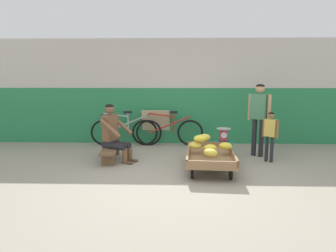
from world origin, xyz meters
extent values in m
plane|color=gray|center=(0.00, 0.00, 0.00)|extent=(80.00, 80.00, 0.00)
cube|color=#287F4C|center=(0.00, 2.97, 0.70)|extent=(16.00, 0.30, 1.41)
cube|color=beige|center=(0.00, 2.97, 2.01)|extent=(16.00, 0.30, 1.20)
cube|color=#8E6B47|center=(0.60, 0.67, 0.23)|extent=(0.94, 1.49, 0.05)
cube|color=#8E6B47|center=(0.20, 0.70, 0.31)|extent=(0.14, 1.44, 0.10)
cube|color=#8E6B47|center=(1.00, 0.64, 0.31)|extent=(0.14, 1.44, 0.10)
cube|color=#8E6B47|center=(0.65, 1.37, 0.31)|extent=(0.84, 0.10, 0.10)
cube|color=#8E6B47|center=(0.55, -0.03, 0.31)|extent=(0.84, 0.10, 0.10)
cylinder|color=black|center=(0.32, 1.20, 0.09)|extent=(0.06, 0.18, 0.18)
cylinder|color=black|center=(0.95, 1.15, 0.09)|extent=(0.06, 0.18, 0.18)
cylinder|color=black|center=(0.25, 0.19, 0.09)|extent=(0.06, 0.18, 0.18)
cylinder|color=black|center=(0.88, 0.15, 0.09)|extent=(0.06, 0.18, 0.18)
ellipsoid|color=yellow|center=(0.88, 0.73, 0.42)|extent=(0.26, 0.21, 0.13)
ellipsoid|color=yellow|center=(0.34, 0.77, 0.42)|extent=(0.30, 0.28, 0.13)
ellipsoid|color=yellow|center=(0.59, 0.57, 0.42)|extent=(0.29, 0.25, 0.13)
ellipsoid|color=gold|center=(0.55, 0.24, 0.42)|extent=(0.30, 0.29, 0.13)
ellipsoid|color=yellow|center=(0.42, 0.74, 0.56)|extent=(0.27, 0.23, 0.13)
ellipsoid|color=yellow|center=(0.51, 0.90, 0.55)|extent=(0.29, 0.26, 0.13)
cube|color=brown|center=(-1.34, 1.24, 0.24)|extent=(0.39, 1.12, 0.05)
cube|color=brown|center=(-1.38, 1.62, 0.11)|extent=(0.25, 0.10, 0.22)
cube|color=brown|center=(-1.31, 0.86, 0.11)|extent=(0.25, 0.10, 0.22)
cylinder|color=brown|center=(-0.94, 1.16, 0.14)|extent=(0.10, 0.10, 0.27)
cube|color=#4C3D2D|center=(-0.89, 1.13, 0.02)|extent=(0.24, 0.17, 0.04)
cylinder|color=#232328|center=(-1.12, 1.24, 0.32)|extent=(0.42, 0.28, 0.13)
cylinder|color=brown|center=(-1.02, 0.99, 0.14)|extent=(0.10, 0.10, 0.27)
cube|color=#4C3D2D|center=(-0.96, 0.97, 0.02)|extent=(0.24, 0.17, 0.04)
cylinder|color=#232328|center=(-1.20, 1.07, 0.32)|extent=(0.42, 0.28, 0.13)
cube|color=#232328|center=(-1.34, 1.24, 0.34)|extent=(0.32, 0.35, 0.14)
cube|color=brown|center=(-1.34, 1.24, 0.67)|extent=(0.30, 0.37, 0.52)
cylinder|color=brown|center=(-1.12, 1.35, 0.70)|extent=(0.46, 0.26, 0.36)
cylinder|color=brown|center=(-1.28, 0.99, 0.70)|extent=(0.46, 0.26, 0.36)
sphere|color=brown|center=(-1.34, 1.24, 1.05)|extent=(0.19, 0.19, 0.19)
ellipsoid|color=black|center=(-1.34, 1.24, 1.10)|extent=(0.17, 0.17, 0.09)
cube|color=#19847F|center=(1.00, 1.67, 0.15)|extent=(0.36, 0.28, 0.30)
cylinder|color=#28282D|center=(1.00, 1.67, 0.32)|extent=(0.20, 0.20, 0.03)
cube|color=#C6384C|center=(1.00, 1.67, 0.45)|extent=(0.16, 0.10, 0.24)
cylinder|color=white|center=(1.00, 1.61, 0.45)|extent=(0.13, 0.01, 0.13)
cylinder|color=#B2B5BA|center=(1.00, 1.67, 0.58)|extent=(0.30, 0.30, 0.01)
torus|color=black|center=(-1.81, 2.53, 0.32)|extent=(0.64, 0.07, 0.64)
torus|color=black|center=(-0.79, 2.56, 0.32)|extent=(0.64, 0.07, 0.64)
cylinder|color=#9EA0A5|center=(-1.30, 2.54, 0.52)|extent=(1.03, 0.07, 0.43)
cylinder|color=#9EA0A5|center=(-1.20, 2.55, 0.56)|extent=(0.04, 0.04, 0.48)
cylinder|color=#9EA0A5|center=(-1.51, 2.54, 0.76)|extent=(0.62, 0.06, 0.12)
cube|color=black|center=(-1.20, 2.55, 0.83)|extent=(0.20, 0.11, 0.05)
cylinder|color=black|center=(-1.81, 2.53, 0.78)|extent=(0.05, 0.48, 0.03)
torus|color=black|center=(-0.69, 2.54, 0.32)|extent=(0.64, 0.07, 0.64)
torus|color=black|center=(0.33, 2.57, 0.32)|extent=(0.64, 0.07, 0.64)
cylinder|color=#AD231E|center=(-0.18, 2.56, 0.52)|extent=(1.03, 0.06, 0.43)
cylinder|color=#AD231E|center=(-0.08, 2.56, 0.56)|extent=(0.04, 0.04, 0.48)
cylinder|color=#AD231E|center=(-0.39, 2.55, 0.76)|extent=(0.62, 0.05, 0.12)
cube|color=black|center=(-0.08, 2.56, 0.83)|extent=(0.20, 0.11, 0.05)
cylinder|color=black|center=(-0.69, 2.54, 0.78)|extent=(0.04, 0.48, 0.03)
cube|color=#C6B289|center=(-0.53, 2.80, 0.43)|extent=(0.70, 0.29, 0.87)
cylinder|color=#232328|center=(1.78, 1.59, 0.40)|extent=(0.10, 0.10, 0.80)
cylinder|color=#232328|center=(1.66, 1.69, 0.40)|extent=(0.10, 0.10, 0.80)
cube|color=#427A56|center=(1.72, 1.64, 1.06)|extent=(0.37, 0.36, 0.52)
cylinder|color=tan|center=(1.88, 1.50, 1.04)|extent=(0.07, 0.07, 0.56)
cylinder|color=tan|center=(1.55, 1.77, 1.04)|extent=(0.07, 0.07, 0.56)
sphere|color=tan|center=(1.72, 1.64, 1.44)|extent=(0.19, 0.19, 0.19)
ellipsoid|color=black|center=(1.72, 1.64, 1.49)|extent=(0.17, 0.17, 0.09)
cylinder|color=#232328|center=(1.87, 1.17, 0.26)|extent=(0.06, 0.06, 0.52)
cylinder|color=#232328|center=(1.79, 1.23, 0.26)|extent=(0.06, 0.06, 0.52)
cube|color=gold|center=(1.83, 1.20, 0.68)|extent=(0.24, 0.23, 0.34)
cylinder|color=brown|center=(1.94, 1.12, 0.67)|extent=(0.05, 0.05, 0.36)
cylinder|color=brown|center=(1.72, 1.28, 0.67)|extent=(0.05, 0.05, 0.36)
sphere|color=brown|center=(1.83, 1.20, 0.93)|extent=(0.12, 0.12, 0.12)
ellipsoid|color=black|center=(1.83, 1.20, 0.97)|extent=(0.11, 0.11, 0.06)
camera|label=1|loc=(-0.02, -4.40, 1.63)|focal=30.73mm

